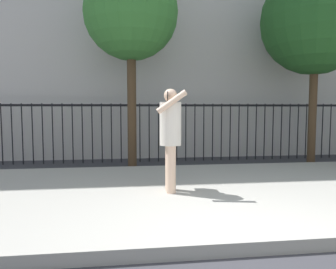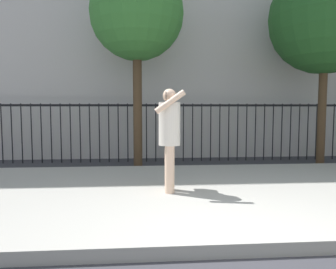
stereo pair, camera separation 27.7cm
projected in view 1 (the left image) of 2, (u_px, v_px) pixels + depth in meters
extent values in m
plane|color=#333338|center=(256.00, 257.00, 3.25)|extent=(60.00, 60.00, 0.00)
cube|color=#9E9B93|center=(204.00, 193.00, 5.41)|extent=(28.00, 4.40, 0.15)
cube|color=black|center=(172.00, 105.00, 8.95)|extent=(12.00, 0.04, 0.06)
cylinder|color=black|center=(2.00, 134.00, 8.43)|extent=(0.03, 0.03, 1.60)
cylinder|color=black|center=(12.00, 134.00, 8.47)|extent=(0.03, 0.03, 1.60)
cylinder|color=black|center=(22.00, 134.00, 8.50)|extent=(0.03, 0.03, 1.60)
cylinder|color=black|center=(33.00, 134.00, 8.53)|extent=(0.03, 0.03, 1.60)
cylinder|color=black|center=(43.00, 134.00, 8.57)|extent=(0.03, 0.03, 1.60)
cylinder|color=black|center=(53.00, 134.00, 8.60)|extent=(0.03, 0.03, 1.60)
cylinder|color=black|center=(63.00, 134.00, 8.63)|extent=(0.03, 0.03, 1.60)
cylinder|color=black|center=(73.00, 134.00, 8.66)|extent=(0.03, 0.03, 1.60)
cylinder|color=black|center=(82.00, 133.00, 8.70)|extent=(0.03, 0.03, 1.60)
cylinder|color=black|center=(92.00, 133.00, 8.73)|extent=(0.03, 0.03, 1.60)
cylinder|color=black|center=(102.00, 133.00, 8.76)|extent=(0.03, 0.03, 1.60)
cylinder|color=black|center=(111.00, 133.00, 8.80)|extent=(0.03, 0.03, 1.60)
cylinder|color=black|center=(121.00, 133.00, 8.83)|extent=(0.03, 0.03, 1.60)
cylinder|color=black|center=(130.00, 133.00, 8.86)|extent=(0.03, 0.03, 1.60)
cylinder|color=black|center=(140.00, 133.00, 8.90)|extent=(0.03, 0.03, 1.60)
cylinder|color=black|center=(149.00, 133.00, 8.93)|extent=(0.03, 0.03, 1.60)
cylinder|color=black|center=(158.00, 133.00, 8.96)|extent=(0.03, 0.03, 1.60)
cylinder|color=black|center=(168.00, 133.00, 8.99)|extent=(0.03, 0.03, 1.60)
cylinder|color=black|center=(177.00, 132.00, 9.03)|extent=(0.03, 0.03, 1.60)
cylinder|color=black|center=(186.00, 132.00, 9.06)|extent=(0.03, 0.03, 1.60)
cylinder|color=black|center=(195.00, 132.00, 9.09)|extent=(0.03, 0.03, 1.60)
cylinder|color=black|center=(204.00, 132.00, 9.13)|extent=(0.03, 0.03, 1.60)
cylinder|color=black|center=(213.00, 132.00, 9.16)|extent=(0.03, 0.03, 1.60)
cylinder|color=black|center=(221.00, 132.00, 9.19)|extent=(0.03, 0.03, 1.60)
cylinder|color=black|center=(230.00, 132.00, 9.23)|extent=(0.03, 0.03, 1.60)
cylinder|color=black|center=(239.00, 132.00, 9.26)|extent=(0.03, 0.03, 1.60)
cylinder|color=black|center=(247.00, 132.00, 9.29)|extent=(0.03, 0.03, 1.60)
cylinder|color=black|center=(256.00, 132.00, 9.32)|extent=(0.03, 0.03, 1.60)
cylinder|color=black|center=(264.00, 132.00, 9.36)|extent=(0.03, 0.03, 1.60)
cylinder|color=black|center=(273.00, 132.00, 9.39)|extent=(0.03, 0.03, 1.60)
cylinder|color=black|center=(281.00, 131.00, 9.42)|extent=(0.03, 0.03, 1.60)
cylinder|color=black|center=(290.00, 131.00, 9.46)|extent=(0.03, 0.03, 1.60)
cylinder|color=black|center=(298.00, 131.00, 9.49)|extent=(0.03, 0.03, 1.60)
cylinder|color=black|center=(306.00, 131.00, 9.52)|extent=(0.03, 0.03, 1.60)
cylinder|color=black|center=(314.00, 131.00, 9.56)|extent=(0.03, 0.03, 1.60)
cylinder|color=black|center=(322.00, 131.00, 9.59)|extent=(0.03, 0.03, 1.60)
cylinder|color=black|center=(330.00, 131.00, 9.62)|extent=(0.03, 0.03, 1.60)
cylinder|color=beige|center=(171.00, 169.00, 5.08)|extent=(0.15, 0.15, 0.74)
cylinder|color=beige|center=(170.00, 167.00, 5.28)|extent=(0.15, 0.15, 0.74)
cylinder|color=silver|center=(170.00, 124.00, 5.12)|extent=(0.35, 0.35, 0.68)
sphere|color=beige|center=(170.00, 95.00, 5.09)|extent=(0.21, 0.21, 0.21)
cylinder|color=beige|center=(172.00, 102.00, 4.90)|extent=(0.48, 0.11, 0.37)
cylinder|color=beige|center=(169.00, 124.00, 5.32)|extent=(0.09, 0.09, 0.52)
cube|color=black|center=(168.00, 96.00, 4.93)|extent=(0.01, 0.07, 0.15)
cube|color=brown|center=(169.00, 129.00, 5.39)|extent=(0.17, 0.29, 0.34)
cylinder|color=#4C3823|center=(132.00, 104.00, 8.07)|extent=(0.22, 0.22, 3.16)
sphere|color=#387A33|center=(131.00, 12.00, 7.89)|extent=(2.30, 2.30, 2.30)
cylinder|color=#4C3823|center=(313.00, 108.00, 8.45)|extent=(0.20, 0.20, 2.95)
sphere|color=#235623|center=(316.00, 20.00, 8.26)|extent=(2.75, 2.75, 2.75)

